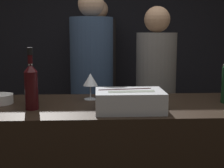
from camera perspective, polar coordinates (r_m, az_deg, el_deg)
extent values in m
cube|color=black|center=(3.86, -1.44, 8.78)|extent=(6.40, 0.06, 2.80)
cube|color=#B7BABF|center=(1.72, 3.24, -3.07)|extent=(0.37, 0.26, 0.11)
cylinder|color=#9EA899|center=(1.68, 3.54, -2.41)|extent=(0.25, 0.09, 0.07)
cylinder|color=black|center=(1.76, 2.35, -1.88)|extent=(0.31, 0.10, 0.06)
cylinder|color=silver|center=(2.03, -3.94, -2.77)|extent=(0.09, 0.09, 0.00)
cylinder|color=silver|center=(2.02, -3.95, -1.50)|extent=(0.01, 0.01, 0.09)
cone|color=silver|center=(2.01, -3.98, 0.84)|extent=(0.10, 0.10, 0.08)
cylinder|color=silver|center=(2.12, -1.55, -1.51)|extent=(0.06, 0.06, 0.06)
sphere|color=#EFB256|center=(2.12, -1.55, -1.43)|extent=(0.03, 0.03, 0.03)
cylinder|color=black|center=(1.80, -14.52, -1.21)|extent=(0.08, 0.08, 0.21)
cone|color=black|center=(1.78, -14.68, 2.89)|extent=(0.08, 0.08, 0.05)
cylinder|color=black|center=(1.78, -14.77, 5.04)|extent=(0.03, 0.03, 0.09)
cylinder|color=black|center=(1.78, -14.80, 5.84)|extent=(0.03, 0.03, 0.04)
cylinder|color=#B2B7AD|center=(1.95, -14.52, -0.74)|extent=(0.07, 0.07, 0.19)
cone|color=#B2B7AD|center=(1.94, -14.66, 2.67)|extent=(0.07, 0.07, 0.04)
cylinder|color=#B2B7AD|center=(1.93, -14.74, 4.63)|extent=(0.02, 0.02, 0.09)
cylinder|color=silver|center=(1.93, -14.77, 5.36)|extent=(0.03, 0.03, 0.04)
cube|color=black|center=(2.76, -3.57, -12.52)|extent=(0.26, 0.19, 0.82)
cylinder|color=#334766|center=(2.58, -3.75, 3.80)|extent=(0.35, 0.35, 0.74)
sphere|color=tan|center=(2.58, -3.86, 14.42)|extent=(0.21, 0.21, 0.21)
cube|color=black|center=(3.62, -2.34, -7.06)|extent=(0.29, 0.21, 0.83)
cylinder|color=black|center=(3.48, -2.42, 5.55)|extent=(0.38, 0.38, 0.75)
sphere|color=tan|center=(3.48, -2.48, 13.48)|extent=(0.21, 0.21, 0.21)
cube|color=black|center=(2.79, 7.68, -13.16)|extent=(0.25, 0.18, 0.75)
cylinder|color=slate|center=(2.60, 8.02, 1.64)|extent=(0.33, 0.33, 0.69)
sphere|color=tan|center=(2.58, 8.25, 11.61)|extent=(0.21, 0.21, 0.21)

